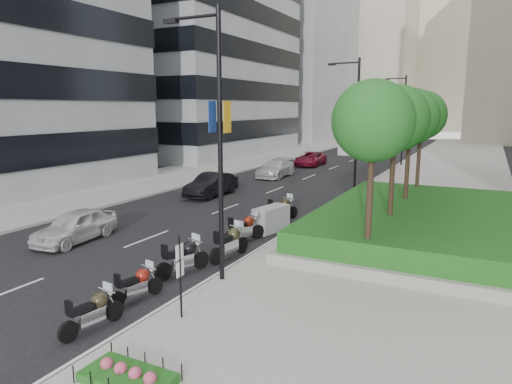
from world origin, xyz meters
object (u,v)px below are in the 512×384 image
Objects in this scene: motorcycle_6 at (282,209)px; lamp_post_2 at (402,116)px; parking_sign at (180,273)px; car_b at (211,185)px; delivery_van at (350,147)px; motorcycle_1 at (137,285)px; motorcycle_5 at (271,219)px; car_c at (276,168)px; car_d at (310,159)px; motorcycle_0 at (93,312)px; motorcycle_2 at (184,257)px; motorcycle_4 at (245,229)px; lamp_post_0 at (216,134)px; lamp_post_1 at (355,120)px; car_a at (75,226)px; motorcycle_3 at (230,243)px.

lamp_post_2 is at bearing 19.97° from motorcycle_6.
car_b is (-9.17, 15.96, -0.68)m from parking_sign.
car_b is 31.68m from delivery_van.
motorcycle_1 is at bearing -65.93° from car_b.
car_c is at bearing 35.77° from motorcycle_5.
motorcycle_1 is (-2.05, 0.53, -0.92)m from parking_sign.
motorcycle_6 is at bearing -76.48° from car_d.
motorcycle_6 is 0.47× the size of car_b.
motorcycle_1 is 0.39× the size of car_c.
car_b is at bearing 83.13° from motorcycle_6.
car_c is at bearing 109.03° from parking_sign.
car_d is (0.25, 18.40, -0.07)m from car_b.
motorcycle_0 is at bearing -67.82° from car_b.
lamp_post_2 reaches higher than car_b.
motorcycle_2 is 8.82m from motorcycle_6.
motorcycle_2 is 6.63m from motorcycle_5.
parking_sign is at bearing -44.41° from motorcycle_0.
delivery_van is (-6.34, 40.02, 0.30)m from motorcycle_4.
lamp_post_0 reaches higher than car_b.
lamp_post_1 is 1.00× the size of lamp_post_2.
lamp_post_1 is 3.92× the size of motorcycle_2.
car_b is 0.99× the size of delivery_van.
delivery_van is at bearing 30.68° from motorcycle_4.
car_a is at bearing 171.42° from lamp_post_0.
parking_sign is at bearing -77.21° from delivery_van.
delivery_van is (-7.80, 27.63, -4.16)m from lamp_post_1.
lamp_post_2 reaches higher than car_c.
delivery_van is at bearing 21.91° from motorcycle_5.
delivery_van reaches higher than motorcycle_1.
motorcycle_0 is 4.54m from motorcycle_2.
motorcycle_0 is 18.90m from car_b.
motorcycle_1 is 26.14m from car_c.
parking_sign reaches higher than delivery_van.
motorcycle_0 is at bearing -156.46° from motorcycle_4.
lamp_post_1 reaches higher than motorcycle_3.
car_d is at bearing 119.94° from lamp_post_1.
motorcycle_0 is 0.92× the size of motorcycle_6.
motorcycle_1 is at bearing -155.78° from motorcycle_6.
car_c is at bearing 145.00° from lamp_post_1.
motorcycle_3 is at bearing -72.37° from car_c.
motorcycle_5 is at bearing 32.89° from car_a.
motorcycle_6 is at bearing -100.87° from lamp_post_1.
motorcycle_6 is at bearing 23.03° from motorcycle_4.
car_a is (-8.20, -15.76, -4.35)m from lamp_post_1.
car_b is (-8.51, 12.96, -4.29)m from lamp_post_0.
lamp_post_0 is 32.72m from car_d.
lamp_post_1 is at bearing -37.14° from car_c.
lamp_post_0 is 2.15× the size of car_a.
lamp_post_0 is at bearing -77.36° from delivery_van.
motorcycle_0 is 1.99m from motorcycle_1.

